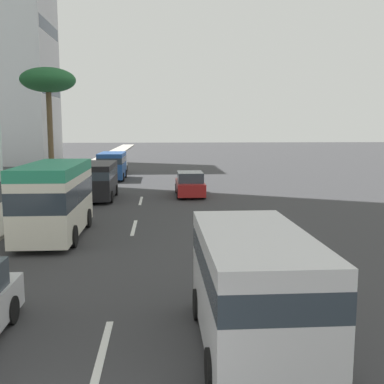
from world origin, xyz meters
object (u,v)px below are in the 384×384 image
car_lead (117,165)px  car_third (190,184)px  minibus_second (55,197)px  pedestrian_by_tree (41,183)px  palm_tree (48,82)px  pedestrian_mid_block (8,200)px  van_fifth (98,179)px  van_sixth (112,164)px  van_seventh (254,282)px

car_lead → car_third: size_ratio=1.06×
minibus_second → car_lead: bearing=179.9°
minibus_second → pedestrian_by_tree: bearing=-163.0°
pedestrian_by_tree → palm_tree: 7.92m
car_third → pedestrian_mid_block: size_ratio=2.59×
car_lead → van_fifth: (-17.00, -0.38, 0.55)m
pedestrian_by_tree → pedestrian_mid_block: bearing=-139.6°
van_sixth → car_lead: bearing=-178.3°
van_fifth → pedestrian_mid_block: van_fifth is taller
car_lead → van_sixth: 6.06m
van_fifth → van_sixth: size_ratio=1.05×
van_fifth → palm_tree: (4.35, 3.79, 6.25)m
van_fifth → van_seventh: bearing=16.0°
car_lead → car_third: car_third is taller
minibus_second → palm_tree: size_ratio=0.72×
van_sixth → pedestrian_by_tree: (-11.16, 3.20, -0.26)m
car_lead → van_sixth: size_ratio=0.92×
car_lead → car_third: 17.18m
van_fifth → pedestrian_by_tree: 3.42m
van_sixth → van_seventh: bearing=10.9°
van_sixth → palm_tree: 9.78m
car_lead → pedestrian_mid_block: 23.93m
van_sixth → pedestrian_by_tree: size_ratio=2.93×
minibus_second → palm_tree: (14.35, 3.38, 5.90)m
car_lead → minibus_second: size_ratio=0.74×
car_third → pedestrian_by_tree: size_ratio=2.53×
van_sixth → pedestrian_mid_block: (-17.72, 3.12, -0.28)m
minibus_second → pedestrian_by_tree: (9.82, 3.00, -0.58)m
van_fifth → van_seventh: van_seventh is taller
minibus_second → pedestrian_by_tree: 10.28m
van_seventh → pedestrian_mid_block: 16.11m
van_seventh → van_sixth: bearing=10.9°
car_third → pedestrian_by_tree: 9.32m
car_lead → minibus_second: minibus_second is taller
minibus_second → van_sixth: (20.98, -0.21, -0.33)m
car_third → van_sixth: bearing=31.2°
van_seventh → palm_tree: 26.92m
pedestrian_mid_block → pedestrian_by_tree: 6.56m
van_fifth → palm_tree: bearing=-138.9°
van_fifth → van_seventh: 20.86m
minibus_second → palm_tree: 15.88m
car_third → van_fifth: (-0.99, 5.83, 0.55)m
minibus_second → van_fifth: size_ratio=1.19×
car_lead → van_seventh: size_ratio=0.92×
car_third → van_fifth: bearing=99.6°
van_fifth → van_sixth: (10.98, 0.20, 0.03)m
minibus_second → car_third: size_ratio=1.44×
van_seventh → pedestrian_by_tree: size_ratio=2.93×
van_sixth → van_fifth: bearing=1.1°
van_fifth → pedestrian_mid_block: 7.52m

